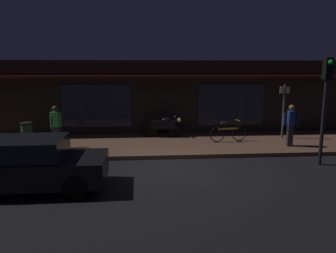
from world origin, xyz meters
The scene contains 11 objects.
ground_plane centered at (0.00, 0.00, 0.00)m, with size 60.00×60.00×0.00m, color black.
sidewalk_slab centered at (0.00, 3.00, 0.07)m, with size 18.00×4.00×0.15m, color brown.
storefront_building centered at (0.00, 6.39, 1.80)m, with size 18.00×3.30×3.60m.
motorcycle centered at (-0.10, 4.12, 0.65)m, with size 1.70×0.55×0.97m.
bicycle_parked centered at (2.58, 3.00, 0.51)m, with size 1.65×0.42×0.91m.
person_photographer centered at (-4.43, 2.41, 1.03)m, with size 0.43×0.60×1.67m.
person_bystander centered at (4.85, 2.04, 1.03)m, with size 0.62×0.41×1.67m.
sign_post centered at (5.18, 3.53, 1.51)m, with size 0.44×0.09×2.40m.
trash_bin centered at (-5.77, 3.02, 0.62)m, with size 0.48×0.48×0.93m.
traffic_light_pole centered at (4.97, -0.04, 2.48)m, with size 0.24×0.33×3.60m.
parked_car_far centered at (-4.18, -1.58, 0.70)m, with size 4.13×1.83×1.42m.
Camera 1 is at (-1.04, -10.27, 3.32)m, focal length 34.60 mm.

